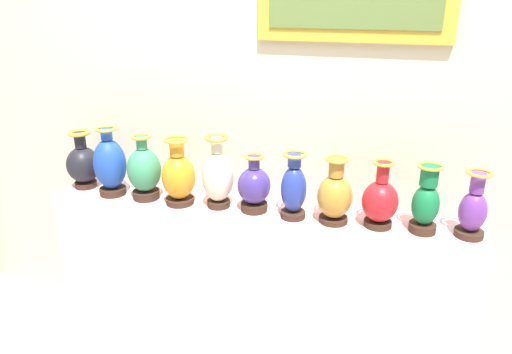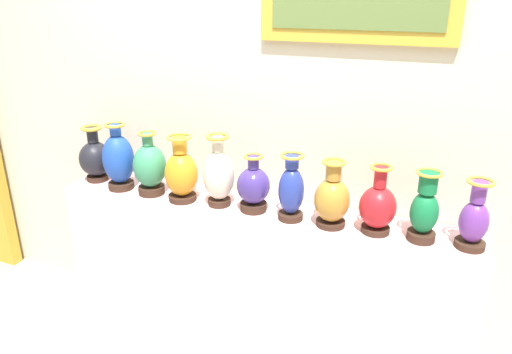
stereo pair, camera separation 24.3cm
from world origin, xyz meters
name	(u,v)px [view 1 (the left image)]	position (x,y,z in m)	size (l,w,h in m)	color
ground_plane	(256,343)	(0.00, 0.00, 0.00)	(10.90, 10.90, 0.00)	gray
display_shelf	(256,279)	(0.00, 0.00, 0.44)	(2.25, 0.36, 0.88)	beige
back_wall	(270,88)	(0.01, 0.24, 1.46)	(4.90, 0.14, 2.90)	beige
vase_onyx	(83,164)	(-1.02, -0.01, 1.02)	(0.18, 0.18, 0.33)	#382319
vase_sapphire	(110,165)	(-0.81, -0.06, 1.05)	(0.17, 0.17, 0.38)	#382319
vase_jade	(144,171)	(-0.61, -0.05, 1.03)	(0.18, 0.18, 0.35)	#382319
vase_amber	(178,176)	(-0.40, -0.06, 1.03)	(0.17, 0.17, 0.36)	#382319
vase_ivory	(218,176)	(-0.19, -0.04, 1.05)	(0.16, 0.16, 0.38)	#382319
vase_indigo	(254,187)	(0.00, -0.03, 1.01)	(0.17, 0.17, 0.30)	#382319
vase_cobalt	(294,189)	(0.21, -0.05, 1.03)	(0.13, 0.13, 0.34)	#382319
vase_ochre	(335,196)	(0.41, -0.05, 1.02)	(0.17, 0.17, 0.33)	#382319
vase_crimson	(380,201)	(0.62, -0.03, 1.01)	(0.17, 0.17, 0.33)	#382319
vase_emerald	(426,203)	(0.82, -0.03, 1.02)	(0.12, 0.12, 0.33)	#382319
vase_violet	(473,210)	(1.03, -0.02, 1.01)	(0.13, 0.13, 0.32)	#382319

